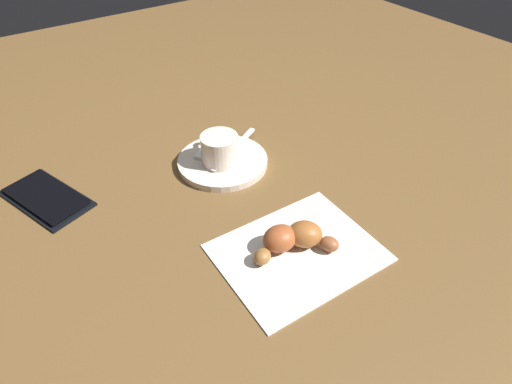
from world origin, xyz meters
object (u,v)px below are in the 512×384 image
at_px(saucer, 223,162).
at_px(sugar_packet, 207,149).
at_px(cell_phone, 46,197).
at_px(teaspoon, 227,156).
at_px(croissant, 293,238).
at_px(espresso_cup, 219,148).
at_px(napkin, 298,252).

relative_size(saucer, sugar_packet, 2.43).
bearing_deg(cell_phone, teaspoon, -105.44).
height_order(saucer, cell_phone, saucer).
bearing_deg(saucer, teaspoon, -89.53).
distance_m(sugar_packet, croissant, 0.24).
bearing_deg(sugar_packet, espresso_cup, 59.48).
distance_m(teaspoon, croissant, 0.21).
distance_m(saucer, espresso_cup, 0.03).
bearing_deg(espresso_cup, sugar_packet, 4.04).
xyz_separation_m(espresso_cup, cell_phone, (0.08, 0.25, -0.03)).
xyz_separation_m(teaspoon, cell_phone, (0.07, 0.27, -0.01)).
xyz_separation_m(saucer, napkin, (-0.22, 0.02, -0.00)).
xyz_separation_m(saucer, cell_phone, (0.07, 0.26, -0.00)).
height_order(teaspoon, cell_phone, teaspoon).
bearing_deg(teaspoon, espresso_cup, 102.87).
bearing_deg(cell_phone, sugar_packet, -99.04).
relative_size(sugar_packet, napkin, 0.30).
distance_m(espresso_cup, sugar_packet, 0.04).
height_order(espresso_cup, napkin, espresso_cup).
distance_m(saucer, croissant, 0.21).
distance_m(teaspoon, sugar_packet, 0.04).
bearing_deg(espresso_cup, teaspoon, -77.13).
bearing_deg(cell_phone, espresso_cup, -106.93).
bearing_deg(napkin, espresso_cup, -4.06).
distance_m(saucer, cell_phone, 0.27).
bearing_deg(croissant, espresso_cup, -4.53).
bearing_deg(teaspoon, saucer, 90.47).
bearing_deg(croissant, saucer, -6.14).
distance_m(espresso_cup, napkin, 0.22).
xyz_separation_m(teaspoon, napkin, (-0.22, 0.03, -0.01)).
bearing_deg(napkin, teaspoon, -7.64).
bearing_deg(sugar_packet, teaspoon, 81.70).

